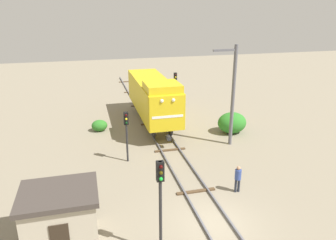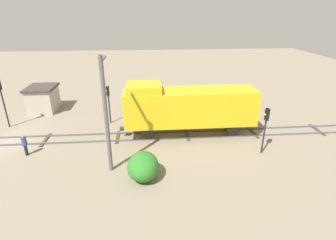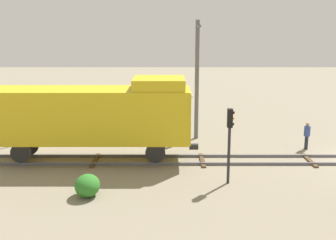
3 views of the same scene
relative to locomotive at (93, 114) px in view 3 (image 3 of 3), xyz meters
The scene contains 7 objects.
locomotive is the anchor object (origin of this frame).
traffic_signal_mid 7.88m from the locomotive, 115.57° to the right, with size 0.32×0.34×3.71m.
traffic_signal_far 6.42m from the locomotive, 55.89° to the left, with size 0.32×0.34×3.68m.
worker_near_track 13.13m from the locomotive, 79.37° to the right, with size 0.38×0.38×1.70m.
catenary_mast 7.97m from the locomotive, 50.95° to the right, with size 1.94×0.28×7.91m.
bush_near 7.50m from the locomotive, 31.84° to the right, with size 2.52×2.06×1.83m, color #2C7726.
bush_mid 5.52m from the locomotive, behind, with size 1.38×1.13×1.01m, color #2D7526.
Camera 3 is at (-22.83, 11.13, 7.55)m, focal length 45.00 mm.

